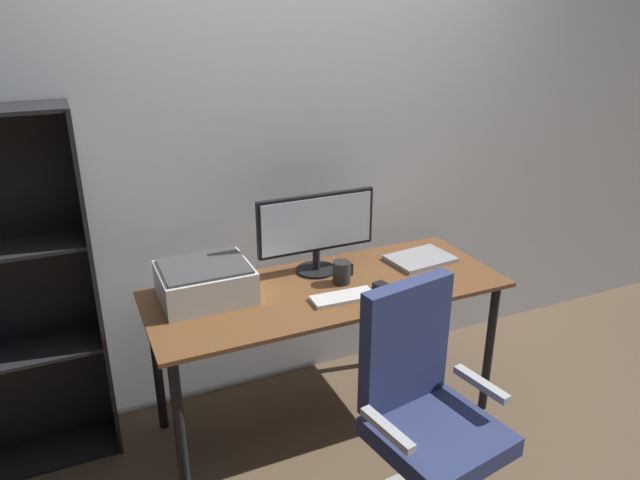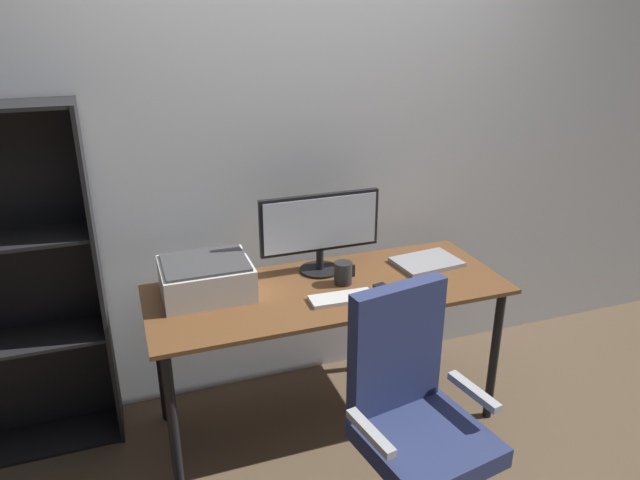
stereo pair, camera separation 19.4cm
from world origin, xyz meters
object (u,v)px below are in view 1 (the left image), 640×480
Objects in this scene: laptop at (420,259)px; monitor at (316,227)px; office_chair at (424,423)px; printer at (205,282)px; coffee_mug at (342,272)px; keyboard at (343,297)px; desk at (327,303)px; mouse at (383,288)px.

monitor is at bearing 163.30° from laptop.
office_chair is (0.06, -0.90, -0.51)m from monitor.
office_chair is at bearing -53.40° from printer.
monitor is at bearing 108.31° from coffee_mug.
coffee_mug is 0.11× the size of office_chair.
keyboard is 0.17m from coffee_mug.
laptop is 1.11m from printer.
keyboard is at bearing -163.99° from laptop.
printer is (-1.11, 0.05, 0.07)m from laptop.
desk is at bearing -169.12° from coffee_mug.
office_chair reaches higher than printer.
laptop is (0.48, 0.06, -0.04)m from coffee_mug.
desk is at bearing -177.66° from laptop.
desk is 2.81× the size of monitor.
mouse is 0.81m from printer.
office_chair is at bearing -126.74° from laptop.
monitor is 2.05× the size of keyboard.
printer reaches higher than keyboard.
keyboard is at bearing -84.35° from desk.
office_chair is (0.63, -0.84, -0.36)m from printer.
coffee_mug is at bearing -178.14° from laptop.
monitor is at bearing 5.82° from printer.
desk is 0.37m from monitor.
laptop reaches higher than desk.
coffee_mug is at bearing 68.75° from keyboard.
mouse is (0.22, -0.14, 0.10)m from desk.
keyboard is at bearing -113.54° from coffee_mug.
office_chair is (-0.13, -0.58, -0.30)m from mouse.
laptop is (0.54, -0.10, -0.22)m from monitor.
mouse is 0.21m from coffee_mug.
coffee_mug is (0.08, 0.02, 0.14)m from desk.
monitor is (0.03, 0.18, 0.32)m from desk.
mouse is (0.19, -0.33, -0.22)m from monitor.
laptop is (0.35, 0.22, -0.01)m from mouse.
printer is at bearing 166.88° from desk.
coffee_mug is at bearing 119.90° from mouse.
keyboard is at bearing 168.30° from mouse.
laptop is (0.56, 0.08, 0.10)m from desk.
keyboard is 0.91× the size of laptop.
office_chair reaches higher than keyboard.
monitor is 1.86× the size of laptop.
keyboard is 0.20m from mouse.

